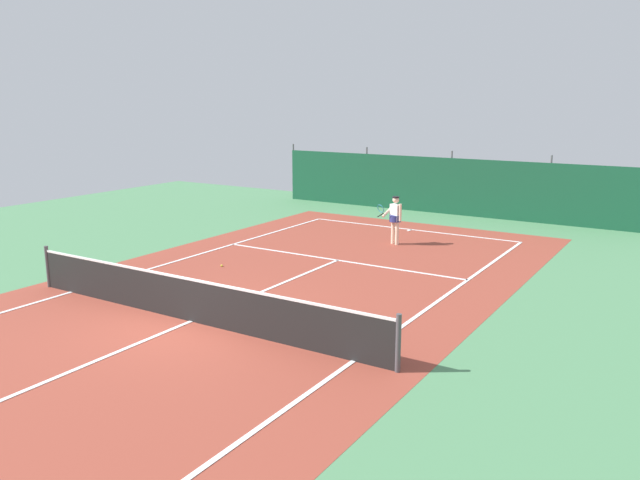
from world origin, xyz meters
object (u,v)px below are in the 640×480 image
tennis_net (190,299)px  tennis_player (395,217)px  parked_car (484,189)px  tennis_ball_near_player (222,266)px

tennis_net → tennis_player: size_ratio=6.17×
tennis_player → parked_car: parked_car is taller
tennis_ball_near_player → tennis_net: bearing=-57.5°
parked_car → tennis_ball_near_player: bearing=-105.2°
tennis_ball_near_player → parked_car: (3.21, 14.39, 0.81)m
tennis_player → parked_car: (0.17, 9.02, -0.12)m
tennis_player → parked_car: bearing=-69.9°
tennis_net → tennis_ball_near_player: tennis_net is taller
tennis_net → parked_car: 18.37m
tennis_net → tennis_ball_near_player: size_ratio=153.33×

